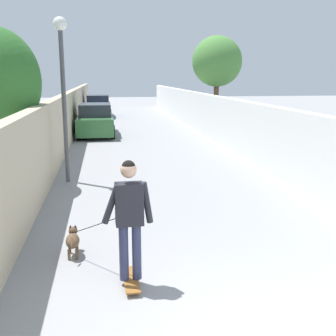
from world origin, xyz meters
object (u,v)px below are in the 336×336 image
Objects in this scene: tree_right_mid at (217,62)px; dog at (73,240)px; person_skateboarder at (129,211)px; car_near at (96,121)px; lamp_post at (62,72)px; car_far at (98,107)px; skateboard at (131,280)px.

tree_right_mid is 17.80m from dog.
person_skateboarder is at bearing -141.91° from dog.
person_skateboarder is at bearing -177.15° from car_near.
dog is 14.35m from car_near.
tree_right_mid is 2.92× the size of person_skateboarder.
tree_right_mid is 7.41m from car_near.
dog is at bearing -174.39° from lamp_post.
lamp_post reaches higher than car_far.
dog is at bearing 179.59° from car_near.
skateboard is at bearing 63.43° from person_skateboarder.
car_near is at bearing 2.85° from skateboard.
lamp_post is at bearing 176.30° from car_near.
tree_right_mid reaches higher than car_far.
person_skateboarder is at bearing -167.49° from lamp_post.
person_skateboarder is (-17.27, 5.80, -2.53)m from tree_right_mid.
car_far is (23.76, -0.10, 0.44)m from dog.
dog is 0.35× the size of car_far.
person_skateboarder is 15.48m from car_near.
skateboard is at bearing 161.43° from tree_right_mid.
dog reaches higher than skateboard.
lamp_post is 5.43× the size of skateboard.
tree_right_mid is 10.45m from car_far.
dog is (-5.05, -0.50, -2.72)m from lamp_post.
car_near is at bearing -3.70° from lamp_post.
lamp_post reaches higher than skateboard.
tree_right_mid reaches higher than skateboard.
car_far reaches higher than dog.
tree_right_mid is at bearing -18.57° from skateboard.
lamp_post is at bearing 178.16° from car_far.
tree_right_mid is 18.57m from skateboard.
tree_right_mid is at bearing -22.44° from dog.
skateboard is at bearing -177.15° from car_near.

